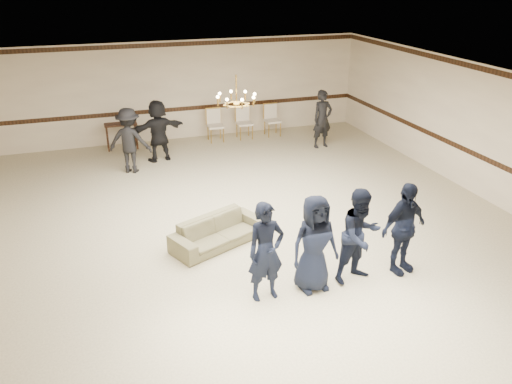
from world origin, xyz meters
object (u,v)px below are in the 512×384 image
Objects in this scene: boy_d at (404,228)px; settee at (218,232)px; chandelier at (236,90)px; boy_a at (266,252)px; adult_mid at (158,131)px; boy_c at (360,236)px; adult_right at (322,119)px; console_table at (122,136)px; banquet_chair_left at (215,126)px; adult_left at (129,141)px; banquet_chair_right at (273,120)px; banquet_chair_mid at (245,123)px; boy_b at (314,244)px.

boy_d reaches higher than settee.
chandelier reaches higher than boy_a.
settee is at bearing 81.63° from adult_mid.
adult_mid is at bearing 100.12° from boy_d.
boy_c is 7.70m from adult_right.
console_table is (-1.59, 9.08, -0.48)m from boy_a.
adult_right reaches higher than boy_d.
settee is at bearing -140.15° from adult_right.
banquet_chair_left is (-0.39, 8.88, -0.38)m from boy_c.
adult_mid is at bearing 168.28° from adult_right.
adult_mid is (0.90, 0.70, 0.00)m from adult_left.
adult_right is at bearing -59.19° from banquet_chair_right.
settee is 1.92× the size of banquet_chair_mid.
banquet_chair_right is (4.94, 1.95, -0.39)m from adult_left.
boy_c is 9.70m from console_table.
adult_right is 1.75× the size of banquet_chair_right.
chandelier is at bearing -108.04° from banquet_chair_mid.
boy_c is 7.69m from adult_left.
adult_mid reaches higher than boy_d.
banquet_chair_mid is (1.51, 8.88, -0.38)m from boy_b.
boy_c is at bearing -102.07° from banquet_chair_right.
boy_a is at bearing -104.13° from banquet_chair_mid.
boy_c is at bearing -68.89° from console_table.
banquet_chair_left is 1.00× the size of banquet_chair_mid.
banquet_chair_mid is at bearing 78.37° from boy_d.
adult_left is (-2.11, 3.34, -1.96)m from chandelier.
adult_left is 1.00× the size of adult_right.
banquet_chair_left is (-1.29, 8.88, -0.38)m from boy_d.
banquet_chair_right is at bearing 64.77° from boy_a.
boy_b reaches higher than console_table.
adult_right is (4.47, 7.23, 0.02)m from boy_a.
boy_d is at bearing -78.56° from banquet_chair_left.
adult_right is (3.89, 3.64, -1.96)m from chandelier.
banquet_chair_right is (3.41, 8.88, -0.38)m from boy_a.
chandelier is 0.47× the size of settee.
boy_c is 1.72× the size of banquet_chair_left.
boy_a is 0.89× the size of settee.
adult_left is at bearing -152.62° from banquet_chair_mid.
chandelier reaches higher than adult_left.
chandelier is 4.65m from adult_mid.
chandelier reaches higher than settee.
boy_d reaches higher than banquet_chair_mid.
boy_b is at bearing 134.00° from adult_left.
boy_d is at bearing -64.08° from console_table.
settee is 7.10m from console_table.
chandelier is at bearing 96.09° from boy_c.
chandelier reaches higher than adult_mid.
boy_c is 0.98× the size of adult_mid.
boy_c is 0.98× the size of adult_right.
boy_a is at bearing -99.17° from chandelier.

